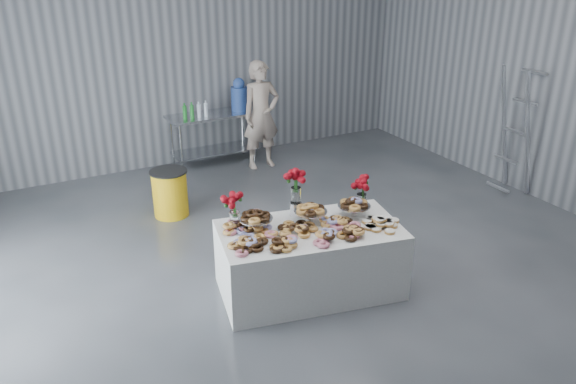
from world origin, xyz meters
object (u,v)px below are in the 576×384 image
object	(u,v)px
prep_table	(213,130)
stepladder	(515,131)
trash_barrel	(170,193)
person	(261,115)
display_table	(310,260)
water_jug	(239,96)

from	to	relation	value
prep_table	stepladder	distance (m)	4.78
trash_barrel	stepladder	distance (m)	5.09
person	trash_barrel	world-z (taller)	person
display_table	trash_barrel	bearing A→B (deg)	106.90
person	water_jug	bearing A→B (deg)	111.84
display_table	stepladder	xyz separation A→B (m)	(4.01, 0.92, 0.60)
water_jug	person	size ratio (longest dim) A/B	0.31
water_jug	trash_barrel	bearing A→B (deg)	-137.69
prep_table	person	bearing A→B (deg)	-32.84
display_table	prep_table	distance (m)	4.17
display_table	trash_barrel	size ratio (longest dim) A/B	2.87
person	trash_barrel	xyz separation A→B (m)	(-1.96, -1.15, -0.56)
prep_table	stepladder	xyz separation A→B (m)	(3.52, -3.22, 0.35)
trash_barrel	water_jug	bearing A→B (deg)	42.31
person	prep_table	bearing A→B (deg)	145.47
prep_table	person	distance (m)	0.87
display_table	water_jug	bearing A→B (deg)	76.53
water_jug	prep_table	bearing A→B (deg)	180.00
display_table	water_jug	world-z (taller)	water_jug
display_table	stepladder	distance (m)	4.16
stepladder	display_table	bearing A→B (deg)	-167.12
prep_table	water_jug	bearing A→B (deg)	-0.00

